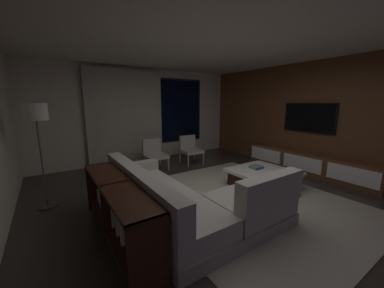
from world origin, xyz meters
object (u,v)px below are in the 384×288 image
at_px(media_console, 308,164).
at_px(mounted_tv, 309,118).
at_px(accent_chair_near_window, 190,148).
at_px(accent_chair_by_curtain, 154,153).
at_px(sectional_couch, 184,202).
at_px(standing_lamp, 36,119).
at_px(console_table_behind_couch, 117,207).
at_px(coffee_table, 263,179).
at_px(book_stack_on_coffee_table, 256,167).

distance_m(media_console, mounted_tv, 1.13).
height_order(accent_chair_near_window, mounted_tv, mounted_tv).
height_order(accent_chair_by_curtain, media_console, accent_chair_by_curtain).
relative_size(sectional_couch, accent_chair_near_window, 3.21).
distance_m(accent_chair_by_curtain, standing_lamp, 2.76).
bearing_deg(media_console, standing_lamp, 164.28).
distance_m(sectional_couch, console_table_behind_couch, 0.93).
distance_m(coffee_table, accent_chair_near_window, 2.40).
bearing_deg(sectional_couch, mounted_tv, 4.95).
height_order(sectional_couch, book_stack_on_coffee_table, sectional_couch).
bearing_deg(sectional_couch, standing_lamp, 135.70).
bearing_deg(mounted_tv, standing_lamp, 166.71).
relative_size(media_console, console_table_behind_couch, 1.48).
xyz_separation_m(sectional_couch, console_table_behind_couch, (-0.91, 0.13, 0.13)).
xyz_separation_m(book_stack_on_coffee_table, mounted_tv, (1.82, -0.03, 0.96)).
bearing_deg(accent_chair_near_window, sectional_couch, -125.07).
height_order(coffee_table, accent_chair_near_window, accent_chair_near_window).
height_order(accent_chair_by_curtain, mounted_tv, mounted_tv).
relative_size(accent_chair_by_curtain, mounted_tv, 0.62).
xyz_separation_m(mounted_tv, console_table_behind_couch, (-4.74, -0.20, -0.93)).
relative_size(book_stack_on_coffee_table, console_table_behind_couch, 0.11).
height_order(media_console, console_table_behind_couch, console_table_behind_couch).
bearing_deg(accent_chair_by_curtain, media_console, -39.85).
bearing_deg(sectional_couch, media_console, 2.10).
distance_m(media_console, console_table_behind_couch, 4.56).
bearing_deg(book_stack_on_coffee_table, accent_chair_near_window, 95.31).
height_order(media_console, mounted_tv, mounted_tv).
bearing_deg(coffee_table, mounted_tv, 4.66).
bearing_deg(accent_chair_by_curtain, sectional_couch, -105.11).
height_order(coffee_table, book_stack_on_coffee_table, book_stack_on_coffee_table).
bearing_deg(mounted_tv, accent_chair_near_window, 132.23).
relative_size(coffee_table, book_stack_on_coffee_table, 5.00).
bearing_deg(mounted_tv, media_console, -132.47).
xyz_separation_m(sectional_couch, coffee_table, (2.01, 0.18, -0.10)).
relative_size(accent_chair_by_curtain, console_table_behind_couch, 0.37).
bearing_deg(standing_lamp, media_console, -15.72).
relative_size(coffee_table, mounted_tv, 0.92).
distance_m(mounted_tv, console_table_behind_couch, 4.84).
xyz_separation_m(accent_chair_by_curtain, console_table_behind_couch, (-1.61, -2.47, -0.02)).
xyz_separation_m(accent_chair_near_window, mounted_tv, (2.03, -2.23, 0.92)).
xyz_separation_m(coffee_table, mounted_tv, (1.82, 0.15, 1.16)).
xyz_separation_m(book_stack_on_coffee_table, console_table_behind_couch, (-2.92, -0.23, 0.03)).
bearing_deg(console_table_behind_couch, accent_chair_by_curtain, 56.82).
xyz_separation_m(accent_chair_by_curtain, media_console, (2.95, -2.46, -0.18)).
bearing_deg(mounted_tv, sectional_couch, -175.05).
relative_size(sectional_couch, book_stack_on_coffee_table, 10.77).
bearing_deg(accent_chair_near_window, standing_lamp, -164.95).
distance_m(sectional_couch, accent_chair_by_curtain, 2.69).
distance_m(sectional_couch, accent_chair_near_window, 3.14).
distance_m(accent_chair_near_window, console_table_behind_couch, 3.65).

